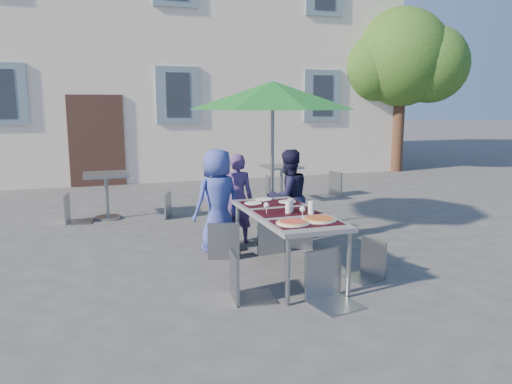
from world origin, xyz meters
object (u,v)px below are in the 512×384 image
object	(u,v)px
child_2	(288,197)
cafe_table_1	(281,177)
pizza_near_right	(319,219)
chair_4	(369,237)
bg_chair_l_1	(273,173)
chair_0	(223,217)
chair_5	(330,246)
chair_2	(300,213)
bg_chair_r_0	(162,190)
child_1	(237,199)
chair_1	(268,215)
bg_chair_l_0	(72,191)
pizza_near_left	(293,222)
child_0	(218,200)
dining_table	(287,217)
chair_3	(244,247)
bg_chair_r_1	(332,169)
cafe_table_0	(106,187)
patio_umbrella	(273,96)

from	to	relation	value
child_2	cafe_table_1	distance (m)	3.00
pizza_near_right	chair_4	xyz separation A→B (m)	(0.69, 0.11, -0.29)
pizza_near_right	bg_chair_l_1	distance (m)	4.98
pizza_near_right	chair_0	world-z (taller)	chair_0
chair_5	bg_chair_l_1	xyz separation A→B (m)	(1.36, 5.22, -0.01)
chair_2	cafe_table_1	bearing A→B (deg)	72.87
chair_4	bg_chair_r_0	size ratio (longest dim) A/B	0.98
child_1	chair_2	distance (m)	0.93
chair_1	cafe_table_1	world-z (taller)	chair_1
bg_chair_l_0	pizza_near_left	bearing A→B (deg)	-61.24
child_0	bg_chair_r_0	size ratio (longest dim) A/B	1.63
dining_table	chair_0	xyz separation A→B (m)	(-0.53, 0.87, -0.16)
bg_chair_r_0	cafe_table_1	bearing A→B (deg)	13.16
dining_table	bg_chair_l_1	world-z (taller)	bg_chair_l_1
chair_3	chair_5	size ratio (longest dim) A/B	0.94
chair_3	pizza_near_right	bearing A→B (deg)	4.24
pizza_near_left	chair_1	size ratio (longest dim) A/B	0.39
chair_4	bg_chair_r_0	world-z (taller)	bg_chair_r_0
bg_chair_r_0	child_1	bearing A→B (deg)	-68.26
child_0	child_1	bearing A→B (deg)	-158.85
child_2	chair_0	distance (m)	1.11
child_0	bg_chair_r_1	bearing A→B (deg)	-154.89
chair_0	cafe_table_1	bearing A→B (deg)	56.93
chair_5	cafe_table_0	size ratio (longest dim) A/B	1.25
patio_umbrella	chair_2	bearing A→B (deg)	-88.61
dining_table	chair_4	world-z (taller)	chair_4
child_0	chair_0	xyz separation A→B (m)	(-0.01, -0.34, -0.16)
bg_chair_r_0	chair_4	bearing A→B (deg)	-65.08
chair_4	bg_chair_r_1	size ratio (longest dim) A/B	0.84
child_1	cafe_table_0	distance (m)	2.76
child_1	bg_chair_l_0	world-z (taller)	child_1
child_1	chair_2	bearing A→B (deg)	159.69
cafe_table_1	bg_chair_l_0	bearing A→B (deg)	-173.26
chair_2	bg_chair_r_0	size ratio (longest dim) A/B	0.99
child_2	bg_chair_r_0	world-z (taller)	child_2
bg_chair_l_0	bg_chair_r_0	distance (m)	1.49
child_0	chair_2	distance (m)	1.15
pizza_near_right	bg_chair_r_0	world-z (taller)	bg_chair_r_0
child_1	child_2	bearing A→B (deg)	172.70
child_1	patio_umbrella	world-z (taller)	patio_umbrella
bg_chair_l_0	chair_2	bearing A→B (deg)	-40.86
child_0	chair_0	size ratio (longest dim) A/B	1.52
cafe_table_0	chair_4	bearing A→B (deg)	-56.21
chair_3	patio_umbrella	distance (m)	3.24
bg_chair_l_0	cafe_table_0	bearing A→B (deg)	10.21
child_0	cafe_table_1	size ratio (longest dim) A/B	1.85
dining_table	child_1	xyz separation A→B (m)	(-0.16, 1.50, -0.05)
pizza_near_right	chair_5	bearing A→B (deg)	-99.75
chair_1	patio_umbrella	bearing A→B (deg)	66.76
child_0	bg_chair_l_0	world-z (taller)	child_0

